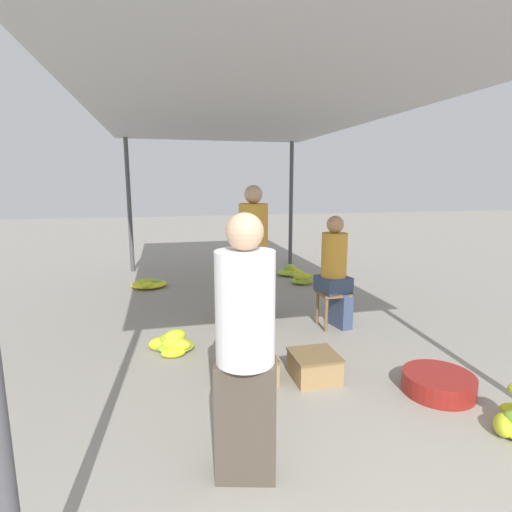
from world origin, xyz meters
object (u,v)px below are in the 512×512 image
(crate_near, at_px, (244,313))
(vendor_seated, at_px, (335,270))
(banana_pile_right_1, at_px, (303,279))
(shopper_walking_mid, at_px, (253,252))
(banana_pile_left_0, at_px, (172,344))
(crate_far, at_px, (248,366))
(banana_pile_right_0, at_px, (291,272))
(crate_mid, at_px, (314,366))
(vendor_foreground, at_px, (245,347))
(banana_pile_left_1, at_px, (148,284))
(basin_black, at_px, (438,383))
(stool, at_px, (333,298))

(crate_near, bearing_deg, vendor_seated, -23.58)
(banana_pile_right_1, relative_size, shopper_walking_mid, 0.27)
(banana_pile_left_0, relative_size, banana_pile_right_1, 1.08)
(banana_pile_left_0, distance_m, crate_far, 0.97)
(crate_near, relative_size, crate_far, 1.09)
(crate_near, bearing_deg, banana_pile_left_0, -140.68)
(banana_pile_right_0, distance_m, crate_mid, 4.02)
(vendor_foreground, height_order, crate_mid, vendor_foreground)
(banana_pile_right_1, bearing_deg, banana_pile_left_1, 172.02)
(crate_far, bearing_deg, crate_near, 79.83)
(banana_pile_left_0, height_order, crate_far, banana_pile_left_0)
(vendor_seated, xyz_separation_m, crate_near, (-1.01, 0.44, -0.60))
(basin_black, height_order, crate_mid, crate_mid)
(banana_pile_right_0, xyz_separation_m, crate_far, (-1.63, -3.72, 0.04))
(stool, distance_m, basin_black, 1.68)
(basin_black, bearing_deg, banana_pile_right_0, 87.93)
(crate_near, xyz_separation_m, crate_mid, (0.30, -1.62, 0.01))
(crate_near, bearing_deg, banana_pile_left_1, 121.50)
(banana_pile_left_0, xyz_separation_m, crate_mid, (1.21, -0.87, 0.03))
(vendor_foreground, relative_size, basin_black, 2.72)
(banana_pile_right_1, relative_size, crate_near, 0.90)
(banana_pile_right_0, distance_m, banana_pile_right_1, 0.64)
(stool, height_order, shopper_walking_mid, shopper_walking_mid)
(vendor_foreground, relative_size, banana_pile_right_1, 3.41)
(basin_black, distance_m, crate_far, 1.60)
(banana_pile_left_1, bearing_deg, basin_black, -59.11)
(banana_pile_left_0, distance_m, banana_pile_right_0, 3.77)
(banana_pile_right_0, bearing_deg, vendor_foreground, -111.25)
(basin_black, relative_size, banana_pile_right_1, 1.25)
(banana_pile_left_1, height_order, crate_far, crate_far)
(banana_pile_left_1, relative_size, banana_pile_right_0, 1.17)
(banana_pile_left_0, bearing_deg, shopper_walking_mid, 36.89)
(banana_pile_right_1, height_order, crate_far, crate_far)
(vendor_seated, relative_size, basin_black, 2.33)
(crate_far, bearing_deg, stool, 39.20)
(basin_black, bearing_deg, crate_mid, 153.14)
(banana_pile_left_1, xyz_separation_m, shopper_walking_mid, (1.35, -1.95, 0.82))
(banana_pile_right_0, height_order, crate_far, crate_far)
(banana_pile_left_0, xyz_separation_m, crate_near, (0.91, 0.74, 0.02))
(stool, xyz_separation_m, vendor_seated, (0.02, -0.00, 0.35))
(stool, relative_size, shopper_walking_mid, 0.26)
(vendor_foreground, height_order, vendor_seated, vendor_foreground)
(crate_mid, bearing_deg, shopper_walking_mid, 95.93)
(crate_far, distance_m, shopper_walking_mid, 1.73)
(vendor_foreground, xyz_separation_m, vendor_seated, (1.55, 2.20, -0.11))
(vendor_seated, distance_m, basin_black, 1.76)
(shopper_walking_mid, bearing_deg, crate_near, -164.61)
(basin_black, xyz_separation_m, banana_pile_left_0, (-2.12, 1.33, 0.00))
(crate_far, height_order, shopper_walking_mid, shopper_walking_mid)
(crate_mid, distance_m, crate_far, 0.58)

